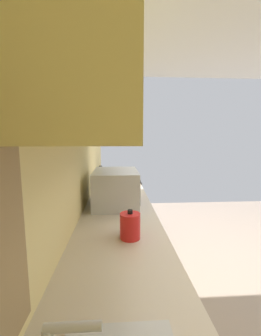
{
  "coord_description": "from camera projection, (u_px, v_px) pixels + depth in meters",
  "views": [
    {
      "loc": [
        -1.7,
        1.27,
        1.54
      ],
      "look_at": [
        -0.06,
        1.17,
        1.31
      ],
      "focal_mm": 22.28,
      "sensor_mm": 36.0,
      "label": 1
    }
  ],
  "objects": [
    {
      "name": "wall_back",
      "position": [
        73.0,
        169.0,
        1.69
      ],
      "size": [
        4.01,
        0.12,
        2.58
      ],
      "primitive_type": "cube",
      "color": "#EDD586",
      "rests_on": "ground_plane"
    },
    {
      "name": "oven_range",
      "position": [
        119.0,
        208.0,
        3.23
      ],
      "size": [
        0.59,
        0.64,
        1.11
      ],
      "color": "black",
      "rests_on": "ground_plane"
    },
    {
      "name": "kettle",
      "position": [
        130.0,
        226.0,
        1.29
      ],
      "size": [
        0.17,
        0.13,
        0.18
      ],
      "color": "red",
      "rests_on": "counter_run"
    },
    {
      "name": "ground_plane",
      "position": [
        254.0,
        303.0,
        1.97
      ],
      "size": [
        6.23,
        6.23,
        0.0
      ],
      "primitive_type": "plane",
      "color": "gray"
    },
    {
      "name": "bowl",
      "position": [
        124.0,
        188.0,
        2.51
      ],
      "size": [
        0.14,
        0.14,
        0.04
      ],
      "color": "silver",
      "rests_on": "counter_run"
    },
    {
      "name": "microwave",
      "position": [
        116.0,
        188.0,
        1.94
      ],
      "size": [
        0.53,
        0.41,
        0.32
      ],
      "color": "#B7BABF",
      "rests_on": "counter_run"
    },
    {
      "name": "counter_run",
      "position": [
        119.0,
        297.0,
        1.43
      ],
      "size": [
        3.08,
        0.63,
        0.93
      ],
      "color": "#D7BD6D",
      "rests_on": "ground_plane"
    },
    {
      "name": "upper_cabinets",
      "position": [
        96.0,
        87.0,
        1.23
      ],
      "size": [
        1.7,
        0.35,
        0.63
      ],
      "color": "#D4C471"
    }
  ]
}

